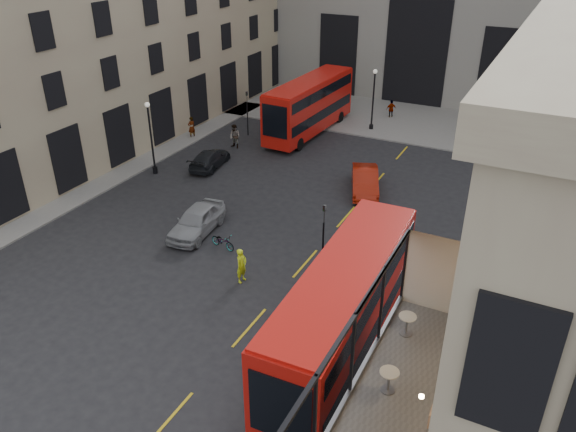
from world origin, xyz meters
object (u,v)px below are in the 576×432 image
at_px(bicycle, 223,241).
at_px(cyclist, 241,266).
at_px(pedestrian_b, 333,96).
at_px(cafe_table_mid, 389,378).
at_px(pedestrian_a, 235,136).
at_px(street_lamp_b, 373,104).
at_px(car_a, 197,221).
at_px(car_b, 365,181).
at_px(bus_near, 344,309).
at_px(cafe_chair_d, 468,347).
at_px(traffic_light_near, 324,229).
at_px(street_lamp_a, 152,142).
at_px(cafe_chair_c, 439,418).
at_px(pedestrian_c, 391,109).
at_px(pedestrian_d, 516,142).
at_px(cafe_table_far, 407,322).
at_px(cafe_chair_b, 446,416).
at_px(car_c, 210,159).
at_px(bus_far, 310,104).
at_px(pedestrian_e, 192,127).
at_px(traffic_light_far, 247,108).

bearing_deg(bicycle, cyclist, -120.07).
bearing_deg(pedestrian_b, cafe_table_mid, -102.52).
bearing_deg(pedestrian_a, street_lamp_b, 58.31).
distance_m(car_a, car_b, 12.00).
bearing_deg(cyclist, bus_near, -109.20).
xyz_separation_m(cafe_table_mid, cafe_chair_d, (1.74, 2.58, -0.21)).
bearing_deg(cafe_table_mid, bus_near, 122.51).
relative_size(car_a, cyclist, 2.51).
bearing_deg(traffic_light_near, street_lamp_a, 159.44).
height_order(street_lamp_a, cafe_chair_c, cafe_chair_c).
height_order(pedestrian_b, pedestrian_c, pedestrian_c).
xyz_separation_m(pedestrian_c, pedestrian_d, (11.45, -4.04, 0.12)).
bearing_deg(cafe_table_mid, car_a, 142.66).
xyz_separation_m(cafe_table_far, cafe_chair_b, (1.99, -3.13, -0.19)).
bearing_deg(cafe_chair_b, traffic_light_near, 126.25).
height_order(bicycle, pedestrian_a, pedestrian_a).
distance_m(bicycle, cyclist, 3.56).
distance_m(traffic_light_near, cafe_chair_b, 14.86).
distance_m(car_b, car_c, 11.89).
bearing_deg(pedestrian_a, bus_far, 68.25).
bearing_deg(pedestrian_b, cafe_chair_b, -100.71).
xyz_separation_m(street_lamp_b, cafe_chair_c, (13.52, -33.97, 2.48)).
bearing_deg(cafe_chair_c, car_a, 144.00).
xyz_separation_m(bicycle, cafe_chair_c, (14.40, -11.34, 4.43)).
distance_m(bicycle, pedestrian_c, 26.60).
xyz_separation_m(pedestrian_c, pedestrian_e, (-13.42, -12.64, 0.08)).
distance_m(street_lamp_b, cafe_chair_d, 33.77).
bearing_deg(traffic_light_far, car_b, -25.37).
bearing_deg(pedestrian_b, cafe_table_far, -101.26).
distance_m(car_a, cafe_table_mid, 19.47).
distance_m(cafe_table_mid, cafe_chair_d, 3.12).
distance_m(pedestrian_c, cafe_chair_d, 37.32).
distance_m(traffic_light_near, pedestrian_e, 22.33).
relative_size(car_a, cafe_chair_c, 5.22).
xyz_separation_m(cyclist, cafe_chair_c, (11.74, -9.02, 3.93)).
bearing_deg(cafe_chair_b, cafe_chair_c, -134.50).
distance_m(bus_far, cafe_table_far, 32.11).
xyz_separation_m(car_b, bicycle, (-4.64, -10.58, -0.36)).
height_order(car_c, cafe_chair_d, cafe_chair_d).
bearing_deg(cyclist, car_c, 45.14).
relative_size(bus_near, car_c, 2.70).
bearing_deg(pedestrian_b, bus_far, -117.86).
distance_m(traffic_light_near, car_a, 8.34).
height_order(bus_far, cafe_chair_d, cafe_chair_d).
relative_size(car_a, cafe_chair_d, 5.48).
xyz_separation_m(pedestrian_a, pedestrian_d, (20.41, 8.91, 0.00)).
height_order(street_lamp_b, car_a, street_lamp_b).
height_order(car_b, cafe_table_mid, cafe_table_mid).
distance_m(cyclist, pedestrian_e, 21.88).
bearing_deg(cafe_table_mid, cafe_chair_c, -20.88).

